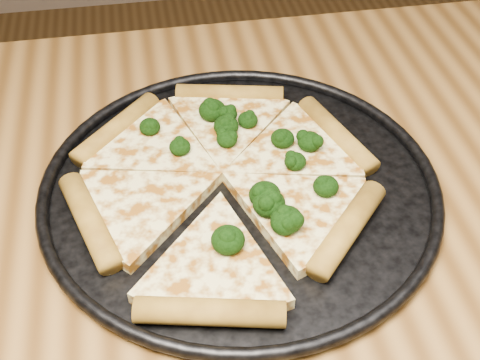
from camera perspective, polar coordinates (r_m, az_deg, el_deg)
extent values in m
cube|color=brown|center=(0.59, -3.79, -10.32)|extent=(1.20, 0.90, 0.04)
cube|color=brown|center=(1.26, 19.76, -2.41)|extent=(0.06, 0.06, 0.71)
cylinder|color=black|center=(0.65, 0.00, -0.84)|extent=(0.39, 0.39, 0.01)
torus|color=black|center=(0.64, 0.00, -0.39)|extent=(0.40, 0.40, 0.01)
cylinder|color=#B5872D|center=(0.70, 8.66, 4.06)|extent=(0.06, 0.13, 0.02)
cylinder|color=#B5872D|center=(0.75, -0.94, 7.68)|extent=(0.13, 0.05, 0.02)
cylinder|color=#B5872D|center=(0.71, -10.98, 4.53)|extent=(0.10, 0.11, 0.02)
cylinder|color=#B5872D|center=(0.61, -13.31, -3.59)|extent=(0.06, 0.13, 0.02)
cylinder|color=#B5872D|center=(0.53, -2.72, -11.72)|extent=(0.13, 0.05, 0.02)
cylinder|color=#B5872D|center=(0.60, 9.59, -4.33)|extent=(0.10, 0.11, 0.02)
ellipsoid|color=black|center=(0.70, -8.09, 4.76)|extent=(0.02, 0.02, 0.02)
ellipsoid|color=black|center=(0.60, 2.61, -2.10)|extent=(0.03, 0.03, 0.02)
ellipsoid|color=black|center=(0.58, 4.02, -3.83)|extent=(0.03, 0.03, 0.02)
ellipsoid|color=black|center=(0.67, 3.83, 3.74)|extent=(0.03, 0.03, 0.02)
ellipsoid|color=black|center=(0.57, -1.09, -5.38)|extent=(0.03, 0.03, 0.02)
ellipsoid|color=black|center=(0.65, 4.97, 1.68)|extent=(0.02, 0.02, 0.02)
ellipsoid|color=black|center=(0.71, -1.20, 5.93)|extent=(0.02, 0.02, 0.02)
ellipsoid|color=black|center=(0.62, 7.70, -0.56)|extent=(0.03, 0.03, 0.02)
ellipsoid|color=black|center=(0.67, -5.41, 2.98)|extent=(0.02, 0.02, 0.02)
ellipsoid|color=black|center=(0.67, -1.18, 3.70)|extent=(0.02, 0.02, 0.02)
ellipsoid|color=black|center=(0.69, -1.25, 4.87)|extent=(0.03, 0.03, 0.02)
ellipsoid|color=black|center=(0.67, 6.24, 3.45)|extent=(0.03, 0.03, 0.02)
ellipsoid|color=black|center=(0.59, 4.20, -3.56)|extent=(0.03, 0.03, 0.02)
ellipsoid|color=black|center=(0.71, -2.50, 6.28)|extent=(0.03, 0.03, 0.02)
ellipsoid|color=black|center=(0.70, 0.71, 5.41)|extent=(0.02, 0.02, 0.02)
ellipsoid|color=black|center=(0.61, 2.24, -1.34)|extent=(0.03, 0.03, 0.02)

